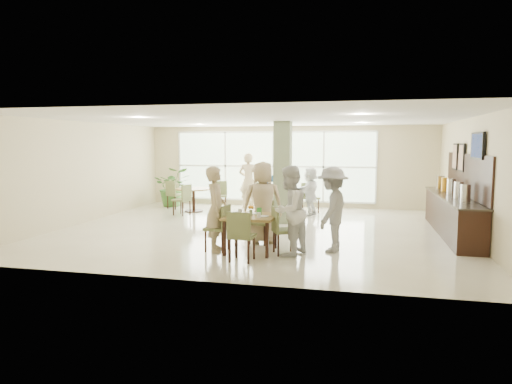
% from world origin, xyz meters
% --- Properties ---
extents(ground, '(10.00, 10.00, 0.00)m').
position_xyz_m(ground, '(0.00, 0.00, 0.00)').
color(ground, beige).
rests_on(ground, ground).
extents(room_shell, '(10.00, 10.00, 10.00)m').
position_xyz_m(room_shell, '(0.00, 0.00, 1.70)').
color(room_shell, white).
rests_on(room_shell, ground).
extents(window_bank, '(7.00, 0.04, 7.00)m').
position_xyz_m(window_bank, '(-0.50, 4.46, 1.40)').
color(window_bank, silver).
rests_on(window_bank, ground).
extents(column, '(0.45, 0.45, 2.80)m').
position_xyz_m(column, '(0.40, 1.20, 1.40)').
color(column, '#657451').
rests_on(column, ground).
extents(main_table, '(1.01, 1.01, 0.75)m').
position_xyz_m(main_table, '(0.37, -2.38, 0.66)').
color(main_table, brown).
rests_on(main_table, ground).
extents(round_table_left, '(1.17, 1.17, 0.75)m').
position_xyz_m(round_table_left, '(-2.77, 2.63, 0.59)').
color(round_table_left, brown).
rests_on(round_table_left, ground).
extents(round_table_right, '(1.02, 1.02, 0.75)m').
position_xyz_m(round_table_right, '(0.24, 2.75, 0.56)').
color(round_table_right, brown).
rests_on(round_table_right, ground).
extents(chairs_main_table, '(1.93, 2.03, 0.95)m').
position_xyz_m(chairs_main_table, '(0.38, -2.39, 0.47)').
color(chairs_main_table, brown).
rests_on(chairs_main_table, ground).
extents(chairs_table_left, '(2.15, 1.87, 0.95)m').
position_xyz_m(chairs_table_left, '(-2.83, 2.66, 0.47)').
color(chairs_table_left, brown).
rests_on(chairs_table_left, ground).
extents(chairs_table_right, '(2.06, 1.83, 0.95)m').
position_xyz_m(chairs_table_right, '(0.27, 2.79, 0.47)').
color(chairs_table_right, brown).
rests_on(chairs_table_right, ground).
extents(tabletop_clutter, '(0.70, 0.74, 0.21)m').
position_xyz_m(tabletop_clutter, '(0.36, -2.43, 0.81)').
color(tabletop_clutter, white).
rests_on(tabletop_clutter, main_table).
extents(buffet_counter, '(0.64, 4.70, 1.95)m').
position_xyz_m(buffet_counter, '(4.70, 0.51, 0.55)').
color(buffet_counter, black).
rests_on(buffet_counter, ground).
extents(wall_tv, '(0.06, 1.00, 0.58)m').
position_xyz_m(wall_tv, '(4.94, -0.60, 2.15)').
color(wall_tv, black).
rests_on(wall_tv, ground).
extents(framed_art_a, '(0.05, 0.55, 0.70)m').
position_xyz_m(framed_art_a, '(4.95, 1.00, 1.85)').
color(framed_art_a, black).
rests_on(framed_art_a, ground).
extents(framed_art_b, '(0.05, 0.55, 0.70)m').
position_xyz_m(framed_art_b, '(4.95, 1.80, 1.85)').
color(framed_art_b, black).
rests_on(framed_art_b, ground).
extents(potted_plant, '(1.60, 1.60, 1.37)m').
position_xyz_m(potted_plant, '(-3.93, 3.62, 0.69)').
color(potted_plant, '#396729').
rests_on(potted_plant, ground).
extents(teen_left, '(0.57, 0.72, 1.74)m').
position_xyz_m(teen_left, '(-0.35, -2.45, 0.87)').
color(teen_left, tan).
rests_on(teen_left, ground).
extents(teen_far, '(1.00, 0.74, 1.81)m').
position_xyz_m(teen_far, '(0.43, -1.53, 0.91)').
color(teen_far, tan).
rests_on(teen_far, ground).
extents(teen_right, '(0.95, 1.05, 1.77)m').
position_xyz_m(teen_right, '(1.16, -2.46, 0.89)').
color(teen_right, white).
rests_on(teen_right, ground).
extents(teen_standing, '(0.87, 1.24, 1.74)m').
position_xyz_m(teen_standing, '(1.96, -1.96, 0.87)').
color(teen_standing, '#98989B').
rests_on(teen_standing, ground).
extents(adult_a, '(1.04, 0.73, 1.63)m').
position_xyz_m(adult_a, '(0.13, 1.92, 0.81)').
color(adult_a, '#3E86BB').
rests_on(adult_a, ground).
extents(adult_b, '(0.96, 1.49, 1.49)m').
position_xyz_m(adult_b, '(1.00, 2.68, 0.74)').
color(adult_b, white).
rests_on(adult_b, ground).
extents(adult_standing, '(0.73, 0.52, 1.89)m').
position_xyz_m(adult_standing, '(-1.21, 3.69, 0.94)').
color(adult_standing, tan).
rests_on(adult_standing, ground).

